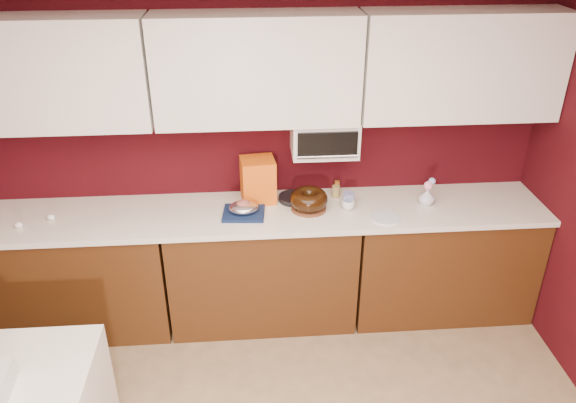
{
  "coord_description": "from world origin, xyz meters",
  "views": [
    {
      "loc": [
        -0.08,
        -1.46,
        2.8
      ],
      "look_at": [
        0.18,
        1.84,
        1.02
      ],
      "focal_mm": 35.0,
      "sensor_mm": 36.0,
      "label": 1
    }
  ],
  "objects_px": {
    "foil_ham_nest": "(244,207)",
    "pandoro_box": "(258,180)",
    "coffee_mug": "(348,204)",
    "bundt_cake": "(309,199)",
    "flower_vase": "(427,196)",
    "blue_jar": "(349,199)",
    "toaster_oven": "(324,136)"
  },
  "relations": [
    {
      "from": "foil_ham_nest",
      "to": "pandoro_box",
      "type": "xyz_separation_m",
      "value": [
        0.11,
        0.21,
        0.1
      ]
    },
    {
      "from": "pandoro_box",
      "to": "coffee_mug",
      "type": "height_order",
      "value": "pandoro_box"
    },
    {
      "from": "foil_ham_nest",
      "to": "pandoro_box",
      "type": "distance_m",
      "value": 0.25
    },
    {
      "from": "bundt_cake",
      "to": "pandoro_box",
      "type": "height_order",
      "value": "pandoro_box"
    },
    {
      "from": "flower_vase",
      "to": "bundt_cake",
      "type": "bearing_deg",
      "value": -179.15
    },
    {
      "from": "bundt_cake",
      "to": "pandoro_box",
      "type": "bearing_deg",
      "value": 154.12
    },
    {
      "from": "bundt_cake",
      "to": "coffee_mug",
      "type": "height_order",
      "value": "bundt_cake"
    },
    {
      "from": "bundt_cake",
      "to": "blue_jar",
      "type": "relative_size",
      "value": 2.75
    },
    {
      "from": "toaster_oven",
      "to": "bundt_cake",
      "type": "bearing_deg",
      "value": -125.0
    },
    {
      "from": "foil_ham_nest",
      "to": "flower_vase",
      "type": "bearing_deg",
      "value": 2.24
    },
    {
      "from": "toaster_oven",
      "to": "foil_ham_nest",
      "type": "xyz_separation_m",
      "value": [
        -0.57,
        -0.21,
        -0.42
      ]
    },
    {
      "from": "bundt_cake",
      "to": "coffee_mug",
      "type": "xyz_separation_m",
      "value": [
        0.27,
        -0.02,
        -0.04
      ]
    },
    {
      "from": "coffee_mug",
      "to": "blue_jar",
      "type": "relative_size",
      "value": 0.92
    },
    {
      "from": "blue_jar",
      "to": "toaster_oven",
      "type": "bearing_deg",
      "value": 143.73
    },
    {
      "from": "bundt_cake",
      "to": "coffee_mug",
      "type": "bearing_deg",
      "value": -4.02
    },
    {
      "from": "bundt_cake",
      "to": "coffee_mug",
      "type": "distance_m",
      "value": 0.28
    },
    {
      "from": "toaster_oven",
      "to": "pandoro_box",
      "type": "distance_m",
      "value": 0.56
    },
    {
      "from": "bundt_cake",
      "to": "toaster_oven",
      "type": "bearing_deg",
      "value": 55.0
    },
    {
      "from": "coffee_mug",
      "to": "flower_vase",
      "type": "distance_m",
      "value": 0.57
    },
    {
      "from": "bundt_cake",
      "to": "flower_vase",
      "type": "bearing_deg",
      "value": 0.85
    },
    {
      "from": "toaster_oven",
      "to": "pandoro_box",
      "type": "relative_size",
      "value": 1.42
    },
    {
      "from": "toaster_oven",
      "to": "flower_vase",
      "type": "distance_m",
      "value": 0.84
    },
    {
      "from": "toaster_oven",
      "to": "coffee_mug",
      "type": "bearing_deg",
      "value": -50.52
    },
    {
      "from": "foil_ham_nest",
      "to": "flower_vase",
      "type": "relative_size",
      "value": 1.49
    },
    {
      "from": "blue_jar",
      "to": "pandoro_box",
      "type": "bearing_deg",
      "value": 168.96
    },
    {
      "from": "coffee_mug",
      "to": "bundt_cake",
      "type": "bearing_deg",
      "value": 175.98
    },
    {
      "from": "foil_ham_nest",
      "to": "coffee_mug",
      "type": "bearing_deg",
      "value": 1.49
    },
    {
      "from": "bundt_cake",
      "to": "pandoro_box",
      "type": "distance_m",
      "value": 0.39
    },
    {
      "from": "toaster_oven",
      "to": "blue_jar",
      "type": "height_order",
      "value": "toaster_oven"
    },
    {
      "from": "pandoro_box",
      "to": "blue_jar",
      "type": "relative_size",
      "value": 3.34
    },
    {
      "from": "foil_ham_nest",
      "to": "bundt_cake",
      "type": "bearing_deg",
      "value": 4.8
    },
    {
      "from": "toaster_oven",
      "to": "foil_ham_nest",
      "type": "distance_m",
      "value": 0.74
    }
  ]
}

